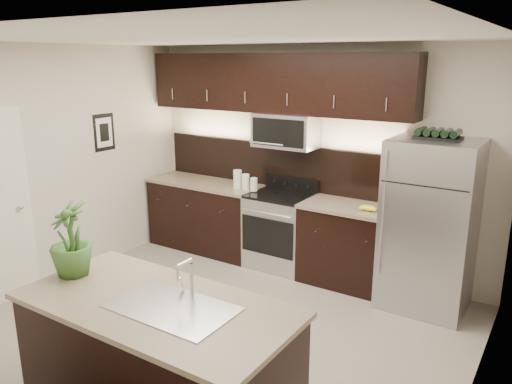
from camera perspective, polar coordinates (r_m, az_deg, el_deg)
ground at (r=5.01m, az=-4.81°, el=-15.44°), size 4.50×4.50×0.00m
room_walls at (r=4.44m, az=-6.71°, el=4.02°), size 4.52×4.02×2.71m
counter_run at (r=6.32m, az=1.17°, el=-4.07°), size 3.51×0.65×0.94m
upper_fixtures at (r=6.09m, az=2.20°, el=11.29°), size 3.49×0.40×1.66m
island at (r=3.76m, az=-11.07°, el=-18.59°), size 1.96×0.96×0.94m
sink_faucet at (r=3.43m, az=-9.50°, el=-12.62°), size 0.84×0.50×0.28m
refrigerator at (r=5.41m, az=19.22°, el=-3.60°), size 0.85×0.77×1.77m
wine_rack at (r=5.20m, az=20.10°, el=6.21°), size 0.44×0.27×0.10m
plant at (r=4.00m, az=-20.42°, el=-5.07°), size 0.40×0.40×0.57m
canisters at (r=6.27m, az=-1.42°, el=1.25°), size 0.35×0.11×0.23m
french_press at (r=5.47m, az=15.35°, el=-1.42°), size 0.09×0.09×0.26m
bananas at (r=5.55m, az=12.25°, el=-1.70°), size 0.19×0.15×0.06m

